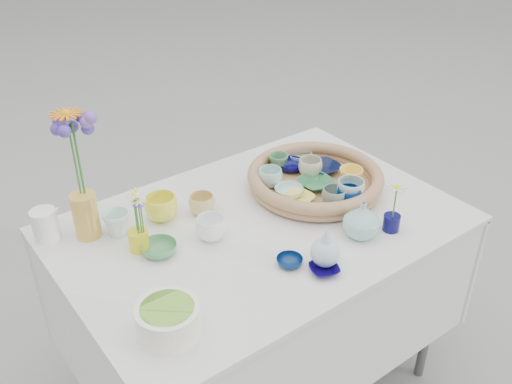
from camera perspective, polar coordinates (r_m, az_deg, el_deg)
ground at (r=2.35m, az=0.31°, el=-18.59°), size 80.00×80.00×0.00m
display_table at (r=2.35m, az=0.31°, el=-18.59°), size 1.26×0.86×0.77m
wicker_tray at (r=2.00m, az=5.93°, el=1.25°), size 0.47×0.47×0.08m
tray_ceramic_0 at (r=2.09m, az=3.48°, el=2.65°), size 0.13×0.13×0.03m
tray_ceramic_1 at (r=2.09m, az=6.81°, el=2.39°), size 0.12×0.12×0.03m
tray_ceramic_2 at (r=1.99m, az=9.45°, el=1.36°), size 0.09×0.09×0.08m
tray_ceramic_3 at (r=1.99m, az=6.00°, el=0.86°), size 0.13×0.13×0.03m
tray_ceramic_4 at (r=1.88m, az=7.83°, el=-0.52°), size 0.10×0.10×0.07m
tray_ceramic_5 at (r=1.93m, az=3.31°, el=0.04°), size 0.12×0.12×0.03m
tray_ceramic_6 at (r=1.97m, az=1.43°, el=1.44°), size 0.11×0.11×0.07m
tray_ceramic_7 at (r=2.04m, az=5.44°, el=2.44°), size 0.09×0.09×0.07m
tray_ceramic_8 at (r=2.16m, az=4.37°, el=3.60°), size 0.12×0.12×0.03m
tray_ceramic_9 at (r=1.89m, az=9.25°, el=-0.48°), size 0.09×0.09×0.06m
tray_ceramic_10 at (r=1.90m, az=4.26°, el=-0.69°), size 0.12×0.12×0.02m
tray_ceramic_11 at (r=1.92m, az=9.43°, el=0.14°), size 0.12×0.12×0.07m
tray_ceramic_12 at (r=2.07m, az=2.26°, el=2.94°), size 0.07×0.07×0.07m
loose_ceramic_0 at (r=1.85m, az=-9.46°, el=-1.56°), size 0.11×0.11×0.08m
loose_ceramic_1 at (r=1.87m, az=-5.43°, el=-1.26°), size 0.10×0.10×0.07m
loose_ceramic_2 at (r=1.72m, az=-9.68°, el=-5.63°), size 0.13×0.13×0.03m
loose_ceramic_3 at (r=1.75m, az=-4.54°, el=-3.63°), size 0.12×0.12×0.07m
loose_ceramic_4 at (r=1.66m, az=3.37°, el=-6.96°), size 0.09×0.09×0.02m
loose_ceramic_5 at (r=1.81m, az=-13.73°, el=-3.04°), size 0.09×0.09×0.08m
loose_ceramic_6 at (r=1.64m, az=6.83°, el=-7.71°), size 0.11×0.11×0.02m
fluted_bowl at (r=1.45m, az=-8.78°, el=-12.55°), size 0.17×0.17×0.08m
bud_vase_paleblue at (r=1.63m, az=6.99°, el=-5.38°), size 0.10×0.10×0.13m
bud_vase_seafoam at (r=1.77m, az=10.54°, el=-2.71°), size 0.14×0.14×0.12m
bud_vase_cobalt at (r=1.84m, az=13.38°, el=-3.00°), size 0.06×0.06×0.05m
single_daisy at (r=1.78m, az=13.71°, el=-1.04°), size 0.09×0.09×0.13m
tall_vase_yellow at (r=1.81m, az=-16.65°, el=-2.27°), size 0.10×0.10×0.15m
gerbera at (r=1.72m, az=-17.77°, el=3.53°), size 0.13×0.13×0.28m
hydrangea at (r=1.72m, az=-17.33°, el=3.16°), size 0.09×0.09×0.32m
white_pitcher at (r=1.84m, az=-20.32°, el=-3.14°), size 0.11×0.08×0.10m
daisy_cup at (r=1.74m, az=-11.65°, el=-4.75°), size 0.07×0.07×0.07m
daisy_posy at (r=1.67m, az=-11.55°, el=-2.01°), size 0.09×0.09×0.14m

